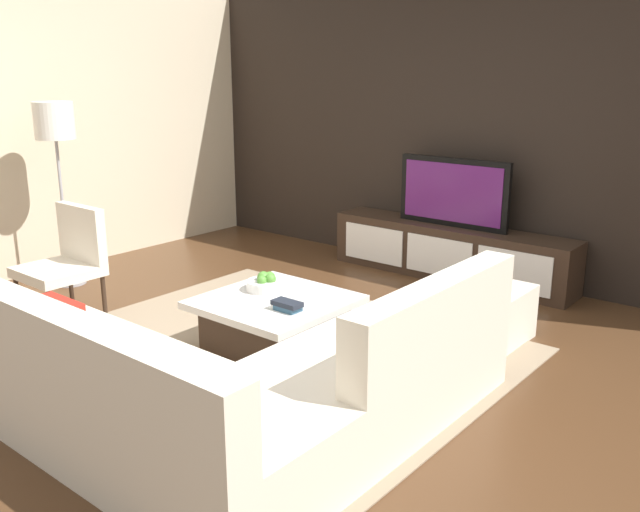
# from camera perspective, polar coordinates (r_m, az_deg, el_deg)

# --- Properties ---
(ground_plane) EXTENTS (14.00, 14.00, 0.00)m
(ground_plane) POSITION_cam_1_polar(r_m,az_deg,el_deg) (4.72, -3.66, -8.50)
(ground_plane) COLOR #4C301C
(feature_wall_back) EXTENTS (6.40, 0.12, 2.80)m
(feature_wall_back) POSITION_cam_1_polar(r_m,az_deg,el_deg) (6.56, 12.67, 10.62)
(feature_wall_back) COLOR black
(feature_wall_back) RESTS_ON ground
(side_wall_left) EXTENTS (0.12, 5.20, 2.80)m
(side_wall_left) POSITION_cam_1_polar(r_m,az_deg,el_deg) (7.02, -22.50, 10.13)
(side_wall_left) COLOR beige
(side_wall_left) RESTS_ON ground
(area_rug) EXTENTS (3.11, 2.72, 0.01)m
(area_rug) POSITION_cam_1_polar(r_m,az_deg,el_deg) (4.78, -4.55, -8.13)
(area_rug) COLOR gray
(area_rug) RESTS_ON ground
(media_console) EXTENTS (2.37, 0.44, 0.50)m
(media_console) POSITION_cam_1_polar(r_m,az_deg,el_deg) (6.49, 10.85, 0.34)
(media_console) COLOR #332319
(media_console) RESTS_ON ground
(television) EXTENTS (1.09, 0.06, 0.63)m
(television) POSITION_cam_1_polar(r_m,az_deg,el_deg) (6.37, 11.11, 5.26)
(television) COLOR black
(television) RESTS_ON media_console
(sectional_couch) EXTENTS (2.35, 2.35, 0.84)m
(sectional_couch) POSITION_cam_1_polar(r_m,az_deg,el_deg) (3.71, -7.17, -10.66)
(sectional_couch) COLOR beige
(sectional_couch) RESTS_ON ground
(coffee_table) EXTENTS (0.93, 0.95, 0.38)m
(coffee_table) POSITION_cam_1_polar(r_m,az_deg,el_deg) (4.77, -3.77, -5.60)
(coffee_table) COLOR #332319
(coffee_table) RESTS_ON ground
(accent_chair_near) EXTENTS (0.56, 0.54, 0.87)m
(accent_chair_near) POSITION_cam_1_polar(r_m,az_deg,el_deg) (5.72, -20.34, 0.04)
(accent_chair_near) COLOR #332319
(accent_chair_near) RESTS_ON ground
(floor_lamp) EXTENTS (0.34, 0.34, 1.64)m
(floor_lamp) POSITION_cam_1_polar(r_m,az_deg,el_deg) (6.41, -21.35, 9.74)
(floor_lamp) COLOR #A5A5AA
(floor_lamp) RESTS_ON ground
(ottoman) EXTENTS (0.70, 0.70, 0.40)m
(ottoman) POSITION_cam_1_polar(r_m,az_deg,el_deg) (5.07, 12.65, -4.69)
(ottoman) COLOR beige
(ottoman) RESTS_ON ground
(fruit_bowl) EXTENTS (0.28, 0.28, 0.13)m
(fruit_bowl) POSITION_cam_1_polar(r_m,az_deg,el_deg) (4.88, -4.55, -2.29)
(fruit_bowl) COLOR silver
(fruit_bowl) RESTS_ON coffee_table
(book_stack) EXTENTS (0.20, 0.11, 0.07)m
(book_stack) POSITION_cam_1_polar(r_m,az_deg,el_deg) (4.47, -2.75, -4.18)
(book_stack) COLOR #2D516B
(book_stack) RESTS_ON coffee_table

